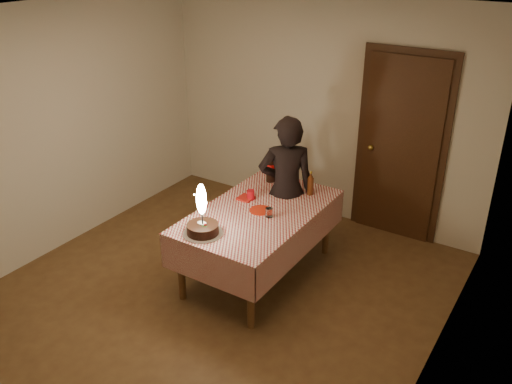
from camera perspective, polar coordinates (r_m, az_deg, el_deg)
ground at (r=5.28m, az=-5.11°, el=-11.34°), size 4.00×4.50×0.01m
room_shell at (r=4.52m, az=-5.00°, el=6.00°), size 4.04×4.54×2.62m
dining_table at (r=5.30m, az=0.29°, el=-2.90°), size 1.02×1.72×0.73m
birthday_cake at (r=4.83m, az=-5.66°, el=-3.19°), size 0.36×0.36×0.49m
red_plate at (r=5.25m, az=0.50°, el=-1.94°), size 0.22×0.22×0.01m
red_cup at (r=5.45m, az=-0.57°, el=-0.31°), size 0.08×0.08×0.10m
clear_cup at (r=5.12m, az=1.38°, el=-2.17°), size 0.07×0.07×0.09m
napkin_stack at (r=5.48m, az=-1.07°, el=-0.64°), size 0.15×0.15×0.02m
cola_bottle at (r=5.81m, az=1.57°, el=2.53°), size 0.10×0.10×0.32m
amber_bottle_left at (r=5.74m, az=3.01°, el=1.82°), size 0.06×0.06×0.26m
amber_bottle_right at (r=5.56m, az=5.76°, el=0.86°), size 0.06×0.06×0.26m
photographer at (r=5.57m, az=3.17°, el=0.34°), size 0.68×0.63×1.57m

